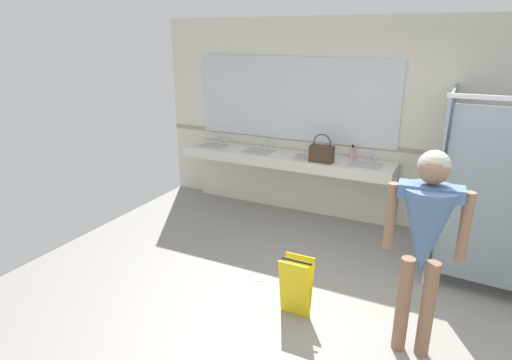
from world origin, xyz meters
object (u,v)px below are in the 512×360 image
Objects in this scene: handbag at (322,153)px; wet_floor_sign at (296,286)px; soap_dispenser at (353,153)px; person_standing at (425,231)px.

handbag is 0.66× the size of wet_floor_sign.
handbag is 0.45m from soap_dispenser.
handbag reaches higher than wet_floor_sign.
person_standing is at bearing -2.34° from wet_floor_sign.
soap_dispenser is 0.34× the size of wet_floor_sign.
soap_dispenser is 2.42m from wet_floor_sign.
person_standing is 8.68× the size of soap_dispenser.
person_standing is at bearing -64.38° from soap_dispenser.
handbag is at bearing 125.47° from person_standing.
soap_dispenser is (0.33, 0.31, -0.04)m from handbag.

